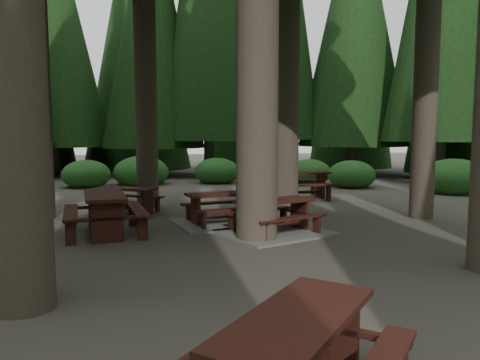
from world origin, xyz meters
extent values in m
plane|color=#4D463E|center=(0.00, 0.00, 0.00)|extent=(80.00, 80.00, 0.00)
cube|color=gray|center=(1.30, 0.69, 0.03)|extent=(2.74, 2.55, 0.05)
cube|color=#381510|center=(1.30, 0.69, 0.72)|extent=(1.84, 1.31, 0.06)
cube|color=#381510|center=(1.07, 1.21, 0.43)|extent=(1.67, 0.91, 0.05)
cube|color=#381510|center=(1.53, 0.16, 0.43)|extent=(1.67, 0.91, 0.05)
cube|color=#381510|center=(0.67, 0.41, 0.34)|extent=(0.28, 0.51, 0.69)
cube|color=#381510|center=(0.67, 0.41, 0.40)|extent=(0.63, 1.30, 0.06)
cube|color=#381510|center=(1.93, 0.96, 0.34)|extent=(0.28, 0.51, 0.69)
cube|color=#381510|center=(1.93, 0.96, 0.40)|extent=(0.63, 1.30, 0.06)
cube|color=#381510|center=(1.30, 0.69, 0.17)|extent=(1.34, 0.65, 0.08)
cube|color=#381510|center=(-2.30, 1.24, 0.85)|extent=(1.13, 2.16, 0.07)
cube|color=#381510|center=(-2.98, 1.13, 0.51)|extent=(0.63, 2.07, 0.06)
cube|color=#381510|center=(-1.63, 1.36, 0.51)|extent=(0.63, 2.07, 0.06)
cube|color=#381510|center=(-2.17, 0.43, 0.41)|extent=(0.63, 0.20, 0.82)
cube|color=#381510|center=(-2.17, 0.43, 0.48)|extent=(1.64, 0.37, 0.07)
cube|color=#381510|center=(-2.44, 2.05, 0.41)|extent=(0.63, 0.20, 0.82)
cube|color=#381510|center=(-2.44, 2.05, 0.48)|extent=(1.64, 0.37, 0.07)
cube|color=#381510|center=(-2.30, 1.24, 0.21)|extent=(0.38, 1.70, 0.09)
cube|color=gray|center=(0.35, 1.98, 0.03)|extent=(2.58, 2.29, 0.05)
cube|color=#381510|center=(0.35, 1.98, 0.72)|extent=(1.84, 1.06, 0.06)
cube|color=#381510|center=(0.22, 2.54, 0.43)|extent=(1.74, 0.64, 0.05)
cube|color=#381510|center=(0.49, 1.42, 0.43)|extent=(1.74, 0.64, 0.05)
cube|color=#381510|center=(-0.32, 1.82, 0.35)|extent=(0.20, 0.53, 0.69)
cube|color=#381510|center=(-0.32, 1.82, 0.40)|extent=(0.40, 1.38, 0.06)
cube|color=#381510|center=(1.02, 2.14, 0.35)|extent=(0.20, 0.53, 0.69)
cube|color=#381510|center=(1.02, 2.14, 0.40)|extent=(0.40, 1.38, 0.06)
cube|color=#381510|center=(0.35, 1.98, 0.17)|extent=(1.42, 0.41, 0.08)
cube|color=#381510|center=(3.35, 5.92, 0.86)|extent=(2.10, 0.91, 0.07)
cube|color=#381510|center=(3.31, 6.60, 0.52)|extent=(2.07, 0.40, 0.06)
cube|color=#381510|center=(3.38, 5.23, 0.52)|extent=(2.07, 0.40, 0.06)
cube|color=#381510|center=(2.52, 5.87, 0.41)|extent=(0.13, 0.63, 0.83)
cube|color=#381510|center=(2.52, 5.87, 0.48)|extent=(0.18, 1.66, 0.07)
cube|color=#381510|center=(4.17, 5.96, 0.41)|extent=(0.13, 0.63, 0.83)
cube|color=#381510|center=(4.17, 5.96, 0.48)|extent=(0.18, 1.66, 0.07)
cube|color=#381510|center=(3.35, 5.92, 0.21)|extent=(1.72, 0.18, 0.09)
cube|color=#381510|center=(-0.09, -5.65, 0.75)|extent=(1.69, 1.84, 0.06)
cube|color=#381510|center=(-0.55, -5.26, 0.45)|extent=(1.35, 1.55, 0.05)
cube|color=#381510|center=(0.37, -5.09, 0.36)|extent=(0.48, 0.41, 0.72)
cube|color=#381510|center=(0.37, -5.09, 0.42)|extent=(1.17, 0.99, 0.06)
cube|color=#381510|center=(-2.05, 3.82, 0.68)|extent=(1.75, 1.34, 0.05)
cube|color=#381510|center=(-1.80, 4.30, 0.41)|extent=(1.55, 0.98, 0.05)
cube|color=#381510|center=(-2.31, 3.34, 0.41)|extent=(1.55, 0.98, 0.05)
cube|color=#381510|center=(-2.63, 4.13, 0.33)|extent=(0.30, 0.48, 0.66)
cube|color=#381510|center=(-2.63, 4.13, 0.38)|extent=(0.69, 1.20, 0.05)
cube|color=#381510|center=(-1.48, 3.51, 0.33)|extent=(0.30, 0.48, 0.66)
cube|color=#381510|center=(-1.48, 3.51, 0.38)|extent=(0.69, 1.20, 0.05)
cube|color=#381510|center=(-2.05, 3.82, 0.16)|extent=(1.24, 0.71, 0.07)
ellipsoid|color=#1E581E|center=(9.44, 6.45, 0.40)|extent=(2.42, 2.42, 1.49)
ellipsoid|color=#1E581E|center=(6.43, 8.69, 0.40)|extent=(1.90, 1.90, 1.17)
ellipsoid|color=#1E581E|center=(5.14, 10.17, 0.40)|extent=(1.84, 1.84, 1.13)
ellipsoid|color=#1E581E|center=(1.30, 11.25, 0.40)|extent=(1.95, 1.95, 1.20)
ellipsoid|color=#1E581E|center=(-1.94, 11.21, 0.40)|extent=(2.31, 2.31, 1.42)
ellipsoid|color=#1E581E|center=(-4.09, 10.56, 0.40)|extent=(1.93, 1.93, 1.19)
cone|color=black|center=(8.89, 14.45, 8.24)|extent=(5.73, 5.73, 13.48)
cone|color=black|center=(-1.44, 15.36, 7.89)|extent=(5.17, 5.17, 12.91)
cone|color=black|center=(-6.57, 16.72, 8.10)|extent=(5.82, 5.82, 13.26)
cone|color=black|center=(11.00, 19.74, 9.51)|extent=(5.26, 5.26, 19.02)
cone|color=black|center=(4.25, 21.60, 8.07)|extent=(5.34, 5.34, 16.14)
cone|color=black|center=(-2.52, 20.86, 8.43)|extent=(6.57, 6.57, 16.86)
camera|label=1|loc=(-1.09, -8.97, 2.16)|focal=35.00mm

